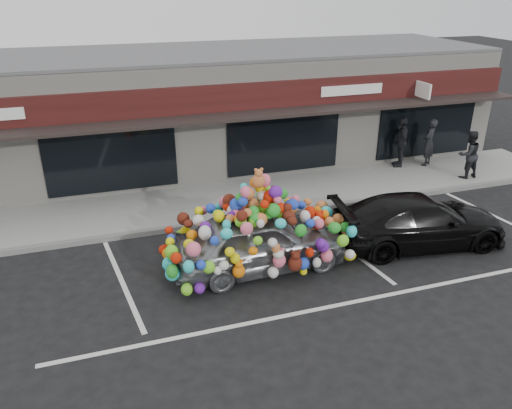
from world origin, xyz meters
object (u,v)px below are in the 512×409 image
object	(u,v)px
toy_car	(259,235)
pedestrian_a	(429,142)
pedestrian_b	(469,154)
black_sedan	(419,221)
pedestrian_c	(401,142)

from	to	relation	value
toy_car	pedestrian_a	world-z (taller)	toy_car
pedestrian_a	pedestrian_b	distance (m)	1.67
black_sedan	toy_car	bearing A→B (deg)	94.55
pedestrian_a	pedestrian_c	xyz separation A→B (m)	(-1.09, 0.23, 0.05)
pedestrian_a	pedestrian_c	world-z (taller)	pedestrian_c
pedestrian_a	black_sedan	bearing A→B (deg)	15.87
black_sedan	pedestrian_b	world-z (taller)	pedestrian_b
toy_car	pedestrian_a	size ratio (longest dim) A/B	2.63
pedestrian_b	black_sedan	bearing A→B (deg)	37.03
black_sedan	pedestrian_a	world-z (taller)	pedestrian_a
black_sedan	pedestrian_b	distance (m)	5.70
pedestrian_a	pedestrian_b	bearing A→B (deg)	72.81
toy_car	black_sedan	distance (m)	4.59
toy_car	pedestrian_c	size ratio (longest dim) A/B	2.48
black_sedan	pedestrian_c	size ratio (longest dim) A/B	2.52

